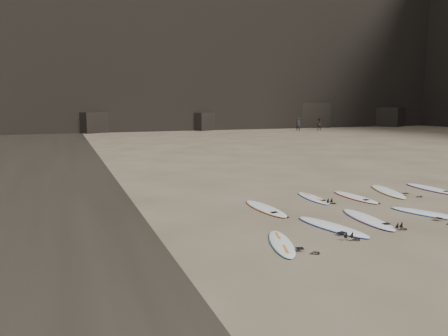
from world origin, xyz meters
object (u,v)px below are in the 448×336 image
at_px(surfboard_0, 282,243).
at_px(surfboard_1, 332,226).
at_px(surfboard_7, 355,197).
at_px(surfboard_8, 388,191).
at_px(person_b, 319,124).
at_px(surfboard_6, 313,198).
at_px(surfboard_9, 432,189).
at_px(surfboard_2, 368,219).
at_px(surfboard_3, 429,214).
at_px(surfboard_5, 266,208).
at_px(person_a, 298,124).

height_order(surfboard_0, surfboard_1, surfboard_1).
height_order(surfboard_0, surfboard_7, surfboard_7).
bearing_deg(surfboard_0, surfboard_7, 54.22).
bearing_deg(surfboard_8, surfboard_0, -132.35).
relative_size(surfboard_0, person_b, 1.39).
xyz_separation_m(surfboard_0, surfboard_6, (3.67, 4.41, -0.00)).
relative_size(surfboard_1, surfboard_9, 0.98).
bearing_deg(surfboard_2, surfboard_6, 94.42).
distance_m(surfboard_2, surfboard_7, 3.27).
bearing_deg(surfboard_6, surfboard_7, -11.72).
bearing_deg(surfboard_1, surfboard_0, -171.44).
xyz_separation_m(surfboard_3, surfboard_7, (-0.66, 2.96, -0.00)).
bearing_deg(person_b, surfboard_5, 81.06).
height_order(surfboard_0, surfboard_3, surfboard_3).
height_order(surfboard_1, surfboard_2, same).
xyz_separation_m(surfboard_3, surfboard_5, (-4.67, 2.51, 0.00)).
xyz_separation_m(surfboard_0, surfboard_9, (9.26, 4.16, 0.01)).
bearing_deg(surfboard_8, surfboard_3, -94.06).
height_order(surfboard_5, person_a, person_a).
distance_m(surfboard_1, surfboard_6, 3.90).
bearing_deg(surfboard_1, person_a, 48.08).
distance_m(surfboard_0, surfboard_9, 10.16).
height_order(surfboard_3, person_a, person_a).
relative_size(surfboard_3, surfboard_6, 1.13).
relative_size(surfboard_1, surfboard_3, 1.05).
height_order(surfboard_7, person_a, person_a).
relative_size(surfboard_5, surfboard_8, 0.94).
bearing_deg(person_b, surfboard_2, 85.22).
bearing_deg(surfboard_2, person_a, 68.48).
bearing_deg(surfboard_2, surfboard_8, 47.85).
xyz_separation_m(surfboard_8, person_b, (19.55, 35.76, 0.76)).
bearing_deg(person_b, person_a, 30.51).
height_order(surfboard_9, person_a, person_a).
distance_m(surfboard_8, surfboard_9, 2.11).
height_order(surfboard_1, surfboard_3, surfboard_1).
bearing_deg(surfboard_0, surfboard_9, 41.43).
height_order(surfboard_2, surfboard_8, surfboard_8).
bearing_deg(surfboard_7, surfboard_8, 9.81).
bearing_deg(surfboard_1, surfboard_6, 52.93).
bearing_deg(surfboard_7, surfboard_6, 162.14).
relative_size(surfboard_2, surfboard_7, 1.10).
distance_m(surfboard_7, person_a, 40.28).
relative_size(surfboard_1, surfboard_2, 0.99).
xyz_separation_m(surfboard_5, person_a, (22.24, 36.36, 0.81)).
relative_size(surfboard_0, surfboard_8, 0.81).
relative_size(surfboard_3, surfboard_9, 0.93).
xyz_separation_m(surfboard_0, person_b, (26.72, 40.14, 0.77)).
relative_size(surfboard_7, surfboard_8, 0.88).
bearing_deg(surfboard_5, person_b, 52.03).
relative_size(surfboard_2, surfboard_5, 1.02).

